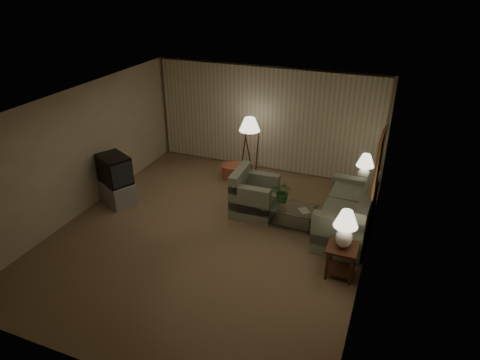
% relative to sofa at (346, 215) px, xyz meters
% --- Properties ---
extents(ground, '(7.00, 7.00, 0.00)m').
position_rel_sofa_xyz_m(ground, '(-2.50, -1.02, -0.42)').
color(ground, '#957D52').
rests_on(ground, ground).
extents(room_shell, '(6.04, 7.02, 2.72)m').
position_rel_sofa_xyz_m(room_shell, '(-2.48, 0.49, 1.33)').
color(room_shell, beige).
rests_on(room_shell, ground).
extents(sofa, '(1.96, 1.07, 0.84)m').
position_rel_sofa_xyz_m(sofa, '(0.00, 0.00, 0.00)').
color(sofa, gray).
rests_on(sofa, ground).
extents(armchair, '(0.99, 0.95, 0.79)m').
position_rel_sofa_xyz_m(armchair, '(-1.97, 0.10, -0.03)').
color(armchair, gray).
rests_on(armchair, ground).
extents(side_table_near, '(0.51, 0.51, 0.60)m').
position_rel_sofa_xyz_m(side_table_near, '(0.15, -1.35, -0.01)').
color(side_table_near, '#361A0E').
rests_on(side_table_near, ground).
extents(side_table_far, '(0.49, 0.41, 0.60)m').
position_rel_sofa_xyz_m(side_table_far, '(0.15, 1.25, -0.02)').
color(side_table_far, '#361A0E').
rests_on(side_table_far, ground).
extents(table_lamp_near, '(0.41, 0.41, 0.71)m').
position_rel_sofa_xyz_m(table_lamp_near, '(0.15, -1.35, 0.60)').
color(table_lamp_near, white).
rests_on(table_lamp_near, side_table_near).
extents(table_lamp_far, '(0.38, 0.38, 0.66)m').
position_rel_sofa_xyz_m(table_lamp_far, '(0.15, 1.25, 0.57)').
color(table_lamp_far, white).
rests_on(table_lamp_far, side_table_far).
extents(coffee_table, '(1.12, 0.61, 0.41)m').
position_rel_sofa_xyz_m(coffee_table, '(-1.13, -0.10, -0.14)').
color(coffee_table, silver).
rests_on(coffee_table, ground).
extents(tv_cabinet, '(1.32, 1.25, 0.50)m').
position_rel_sofa_xyz_m(tv_cabinet, '(-5.05, -0.61, -0.17)').
color(tv_cabinet, '#969698').
rests_on(tv_cabinet, ground).
extents(crt_tv, '(1.18, 1.14, 0.64)m').
position_rel_sofa_xyz_m(crt_tv, '(-5.05, -0.61, 0.40)').
color(crt_tv, black).
rests_on(crt_tv, tv_cabinet).
extents(floor_lamp, '(0.52, 0.52, 1.59)m').
position_rel_sofa_xyz_m(floor_lamp, '(-2.69, 1.70, 0.41)').
color(floor_lamp, '#361A0E').
rests_on(floor_lamp, ground).
extents(ottoman, '(0.57, 0.57, 0.35)m').
position_rel_sofa_xyz_m(ottoman, '(-3.08, 1.50, -0.24)').
color(ottoman, '#B35C3C').
rests_on(ottoman, ground).
extents(vase, '(0.15, 0.15, 0.15)m').
position_rel_sofa_xyz_m(vase, '(-1.28, -0.10, 0.07)').
color(vase, white).
rests_on(vase, coffee_table).
extents(flowers, '(0.43, 0.38, 0.45)m').
position_rel_sofa_xyz_m(flowers, '(-1.28, -0.10, 0.37)').
color(flowers, '#376B2F').
rests_on(flowers, vase).
extents(book, '(0.29, 0.29, 0.02)m').
position_rel_sofa_xyz_m(book, '(-0.88, -0.20, 0.00)').
color(book, olive).
rests_on(book, coffee_table).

